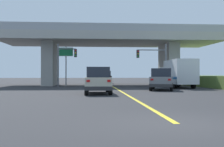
# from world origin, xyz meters

# --- Properties ---
(ground) EXTENTS (160.00, 160.00, 0.00)m
(ground) POSITION_xyz_m (0.00, 29.28, 0.00)
(ground) COLOR #2B2B2D
(overpass_bridge) EXTENTS (28.72, 9.60, 7.64)m
(overpass_bridge) POSITION_xyz_m (0.00, 29.28, 5.42)
(overpass_bridge) COLOR #A8A59E
(overpass_bridge) RESTS_ON ground
(lane_divider_stripe) EXTENTS (0.20, 26.35, 0.01)m
(lane_divider_stripe) POSITION_xyz_m (0.00, 13.17, 0.00)
(lane_divider_stripe) COLOR yellow
(lane_divider_stripe) RESTS_ON ground
(suv_lead) EXTENTS (1.95, 4.76, 2.02)m
(suv_lead) POSITION_xyz_m (-2.07, 12.97, 1.01)
(suv_lead) COLOR #B7B29E
(suv_lead) RESTS_ON ground
(suv_crossing) EXTENTS (3.19, 4.73, 2.02)m
(suv_crossing) POSITION_xyz_m (4.01, 17.13, 1.01)
(suv_crossing) COLOR slate
(suv_crossing) RESTS_ON ground
(box_truck) EXTENTS (2.33, 7.12, 3.07)m
(box_truck) POSITION_xyz_m (7.09, 21.86, 1.62)
(box_truck) COLOR silver
(box_truck) RESTS_ON ground
(sedan_oncoming) EXTENTS (1.93, 4.65, 2.02)m
(sedan_oncoming) POSITION_xyz_m (-0.43, 35.59, 1.01)
(sedan_oncoming) COLOR black
(sedan_oncoming) RESTS_ON ground
(traffic_signal_nearside) EXTENTS (3.69, 0.36, 5.12)m
(traffic_signal_nearside) POSITION_xyz_m (5.15, 24.56, 3.28)
(traffic_signal_nearside) COLOR slate
(traffic_signal_nearside) RESTS_ON ground
(traffic_signal_farside) EXTENTS (2.27, 0.36, 5.08)m
(traffic_signal_farside) POSITION_xyz_m (-5.71, 24.28, 3.20)
(traffic_signal_farside) COLOR #56595E
(traffic_signal_farside) RESTS_ON ground
(highway_sign) EXTENTS (1.75, 0.17, 4.96)m
(highway_sign) POSITION_xyz_m (-5.71, 25.90, 3.69)
(highway_sign) COLOR slate
(highway_sign) RESTS_ON ground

